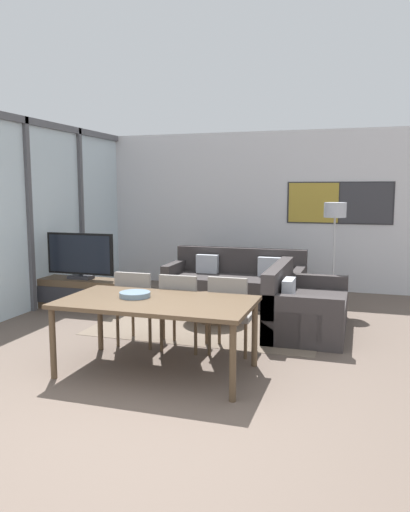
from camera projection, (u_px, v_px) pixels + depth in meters
The scene contains 15 objects.
ground_plane at pixel (120, 420), 3.89m from camera, with size 24.00×24.00×0.00m, color brown.
wall_back at pixel (264, 210), 8.99m from camera, with size 6.75×0.09×2.80m.
window_wall_left at pixel (28, 207), 7.19m from camera, with size 0.07×5.61×2.80m.
area_rug at pixel (213, 322), 6.76m from camera, with size 2.91×2.16×0.01m.
tv_console at pixel (81, 293), 7.51m from camera, with size 1.49×0.45×0.45m.
television at pixel (80, 256), 7.44m from camera, with size 1.09×0.20×0.69m.
sofa_main at pixel (236, 285), 7.95m from camera, with size 2.15×0.92×0.83m.
sofa_side at pixel (301, 309), 6.33m from camera, with size 0.92×1.61×0.83m.
coffee_table at pixel (213, 303), 6.72m from camera, with size 0.84×0.84×0.34m.
dining_table at pixel (157, 306), 4.83m from camera, with size 1.87×1.02×0.72m.
dining_chair_left at pixel (138, 303), 5.71m from camera, with size 0.46×0.46×0.87m.
dining_chair_centre at pixel (182, 307), 5.53m from camera, with size 0.46×0.46×0.87m.
dining_chair_right at pixel (230, 310), 5.41m from camera, with size 0.46×0.46×0.87m.
fruit_bowl at pixel (135, 294), 4.96m from camera, with size 0.31×0.31×0.05m.
floor_lamp at pixel (335, 220), 7.35m from camera, with size 0.32×0.32×1.59m.
Camera 1 is at (1.74, -3.32, 1.79)m, focal length 35.00 mm.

